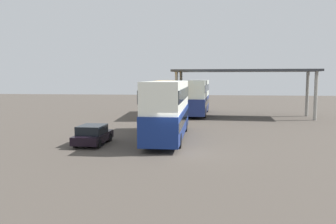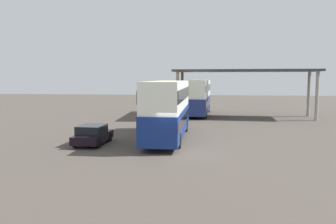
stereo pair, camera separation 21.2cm
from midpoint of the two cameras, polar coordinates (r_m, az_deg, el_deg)
ground_plane at (r=20.94m, az=2.15°, el=-6.79°), size 140.00×140.00×0.00m
double_decker_main at (r=25.39m, az=0.24°, el=0.80°), size 2.53×11.15×4.30m
parked_hatchback at (r=23.85m, az=-12.25°, el=-3.73°), size 1.84×3.83×1.35m
double_decker_near_canopy at (r=41.01m, az=0.08°, el=2.62°), size 3.26×11.29×4.21m
double_decker_mid_row at (r=42.17m, az=5.24°, el=2.70°), size 2.95×11.15×4.24m
depot_canopy at (r=40.52m, az=12.84°, el=6.32°), size 16.52×5.97×5.50m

